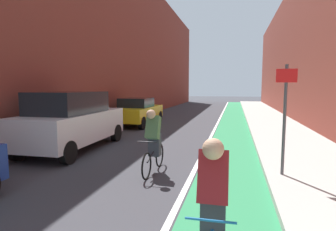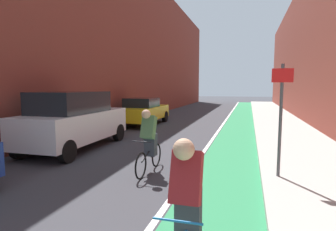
{
  "view_description": "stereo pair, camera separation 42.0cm",
  "coord_description": "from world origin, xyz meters",
  "px_view_note": "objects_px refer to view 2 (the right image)",
  "views": [
    {
      "loc": [
        2.82,
        2.08,
        2.13
      ],
      "look_at": [
        0.66,
        10.7,
        1.19
      ],
      "focal_mm": 28.68,
      "sensor_mm": 36.0,
      "label": 1
    },
    {
      "loc": [
        3.22,
        2.19,
        2.13
      ],
      "look_at": [
        0.66,
        10.7,
        1.19
      ],
      "focal_mm": 28.68,
      "sensor_mm": 36.0,
      "label": 2
    }
  ],
  "objects_px": {
    "parked_suv_white": "(75,120)",
    "parked_sedan_yellow_cab": "(143,111)",
    "street_sign_post": "(281,110)",
    "cyclist_mid": "(149,139)",
    "cyclist_lead": "(187,205)"
  },
  "relations": [
    {
      "from": "parked_suv_white",
      "to": "street_sign_post",
      "type": "height_order",
      "value": "street_sign_post"
    },
    {
      "from": "cyclist_mid",
      "to": "parked_sedan_yellow_cab",
      "type": "bearing_deg",
      "value": 113.15
    },
    {
      "from": "parked_suv_white",
      "to": "street_sign_post",
      "type": "relative_size",
      "value": 1.79
    },
    {
      "from": "cyclist_lead",
      "to": "street_sign_post",
      "type": "distance_m",
      "value": 3.87
    },
    {
      "from": "parked_suv_white",
      "to": "cyclist_lead",
      "type": "relative_size",
      "value": 2.57
    },
    {
      "from": "parked_suv_white",
      "to": "cyclist_lead",
      "type": "distance_m",
      "value": 7.2
    },
    {
      "from": "parked_sedan_yellow_cab",
      "to": "cyclist_mid",
      "type": "xyz_separation_m",
      "value": [
        3.38,
        -7.91,
        0.06
      ]
    },
    {
      "from": "parked_sedan_yellow_cab",
      "to": "street_sign_post",
      "type": "distance_m",
      "value": 10.09
    },
    {
      "from": "parked_sedan_yellow_cab",
      "to": "cyclist_lead",
      "type": "bearing_deg",
      "value": -65.69
    },
    {
      "from": "cyclist_lead",
      "to": "parked_suv_white",
      "type": "bearing_deg",
      "value": 135.17
    },
    {
      "from": "parked_sedan_yellow_cab",
      "to": "cyclist_lead",
      "type": "xyz_separation_m",
      "value": [
        5.11,
        -11.31,
        0.07
      ]
    },
    {
      "from": "cyclist_mid",
      "to": "cyclist_lead",
      "type": "bearing_deg",
      "value": -63.08
    },
    {
      "from": "parked_sedan_yellow_cab",
      "to": "cyclist_mid",
      "type": "bearing_deg",
      "value": -66.85
    },
    {
      "from": "parked_suv_white",
      "to": "parked_sedan_yellow_cab",
      "type": "distance_m",
      "value": 6.24
    },
    {
      "from": "parked_suv_white",
      "to": "parked_sedan_yellow_cab",
      "type": "bearing_deg",
      "value": 90.02
    }
  ]
}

